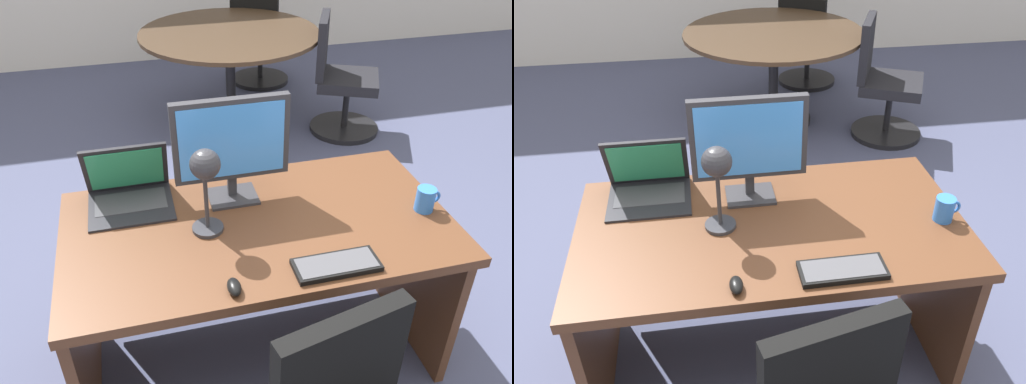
% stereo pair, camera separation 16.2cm
% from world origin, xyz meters
% --- Properties ---
extents(ground, '(12.00, 12.00, 0.00)m').
position_xyz_m(ground, '(0.00, 1.50, 0.00)').
color(ground, '#474C6B').
extents(desk, '(1.50, 0.81, 0.76)m').
position_xyz_m(desk, '(0.00, 0.04, 0.54)').
color(desk, '#56331E').
rests_on(desk, ground).
extents(monitor, '(0.46, 0.16, 0.44)m').
position_xyz_m(monitor, '(-0.06, 0.20, 1.01)').
color(monitor, '#2D2D33').
rests_on(monitor, desk).
extents(laptop, '(0.34, 0.29, 0.26)m').
position_xyz_m(laptop, '(-0.47, 0.29, 0.83)').
color(laptop, black).
rests_on(laptop, desk).
extents(keyboard, '(0.30, 0.12, 0.02)m').
position_xyz_m(keyboard, '(0.20, -0.31, 0.77)').
color(keyboard, black).
rests_on(keyboard, desk).
extents(mouse, '(0.05, 0.08, 0.04)m').
position_xyz_m(mouse, '(-0.17, -0.34, 0.77)').
color(mouse, black).
rests_on(mouse, desk).
extents(desk_lamp, '(0.12, 0.14, 0.36)m').
position_xyz_m(desk_lamp, '(-0.20, -0.01, 1.02)').
color(desk_lamp, '#2D2D33').
rests_on(desk_lamp, desk).
extents(coffee_mug, '(0.10, 0.08, 0.10)m').
position_xyz_m(coffee_mug, '(0.67, -0.08, 0.81)').
color(coffee_mug, blue).
rests_on(coffee_mug, desk).
extents(meeting_table, '(1.42, 1.42, 0.77)m').
position_xyz_m(meeting_table, '(0.40, 2.43, 0.59)').
color(meeting_table, black).
rests_on(meeting_table, ground).
extents(meeting_chair_near, '(0.63, 0.64, 0.86)m').
position_xyz_m(meeting_chair_near, '(0.84, 3.20, 0.33)').
color(meeting_chair_near, black).
rests_on(meeting_chair_near, ground).
extents(meeting_chair_far, '(0.62, 0.61, 0.92)m').
position_xyz_m(meeting_chair_far, '(1.21, 2.06, 0.38)').
color(meeting_chair_far, black).
rests_on(meeting_chair_far, ground).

